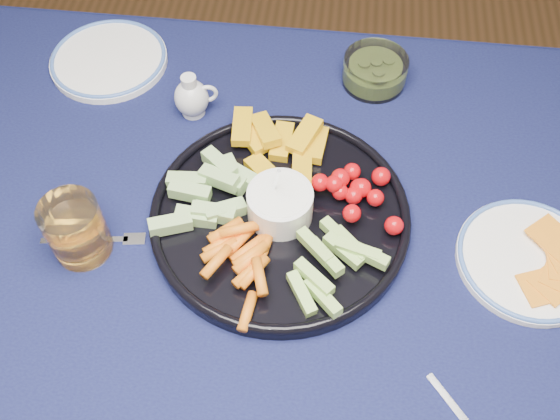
# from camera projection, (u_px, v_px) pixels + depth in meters

# --- Properties ---
(dining_table) EXTENTS (1.67, 1.07, 0.75)m
(dining_table) POSITION_uv_depth(u_px,v_px,m) (259.00, 288.00, 1.00)
(dining_table) COLOR #462B17
(dining_table) RESTS_ON ground
(crudite_platter) EXTENTS (0.40, 0.40, 0.13)m
(crudite_platter) POSITION_uv_depth(u_px,v_px,m) (278.00, 212.00, 0.95)
(crudite_platter) COLOR black
(crudite_platter) RESTS_ON dining_table
(creamer_pitcher) EXTENTS (0.08, 0.06, 0.08)m
(creamer_pitcher) POSITION_uv_depth(u_px,v_px,m) (192.00, 97.00, 1.07)
(creamer_pitcher) COLOR silver
(creamer_pitcher) RESTS_ON dining_table
(pickle_bowl) EXTENTS (0.12, 0.12, 0.05)m
(pickle_bowl) POSITION_uv_depth(u_px,v_px,m) (375.00, 72.00, 1.12)
(pickle_bowl) COLOR silver
(pickle_bowl) RESTS_ON dining_table
(cheese_plate) EXTENTS (0.21, 0.21, 0.03)m
(cheese_plate) POSITION_uv_depth(u_px,v_px,m) (530.00, 258.00, 0.92)
(cheese_plate) COLOR white
(cheese_plate) RESTS_ON dining_table
(juice_tumbler) EXTENTS (0.09, 0.09, 0.10)m
(juice_tumbler) POSITION_uv_depth(u_px,v_px,m) (77.00, 232.00, 0.91)
(juice_tumbler) COLOR silver
(juice_tumbler) RESTS_ON dining_table
(fork_left) EXTENTS (0.16, 0.04, 0.00)m
(fork_left) POSITION_uv_depth(u_px,v_px,m) (102.00, 240.00, 0.95)
(fork_left) COLOR white
(fork_left) RESTS_ON dining_table
(side_plate_extra) EXTENTS (0.22, 0.22, 0.02)m
(side_plate_extra) POSITION_uv_depth(u_px,v_px,m) (109.00, 59.00, 1.17)
(side_plate_extra) COLOR white
(side_plate_extra) RESTS_ON dining_table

